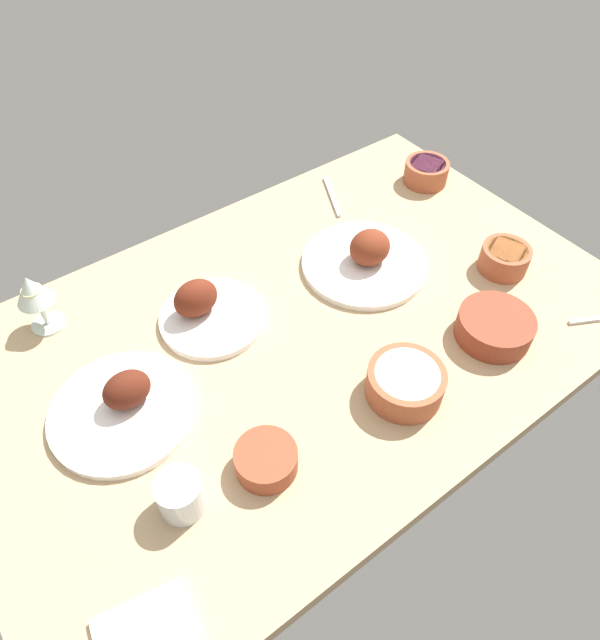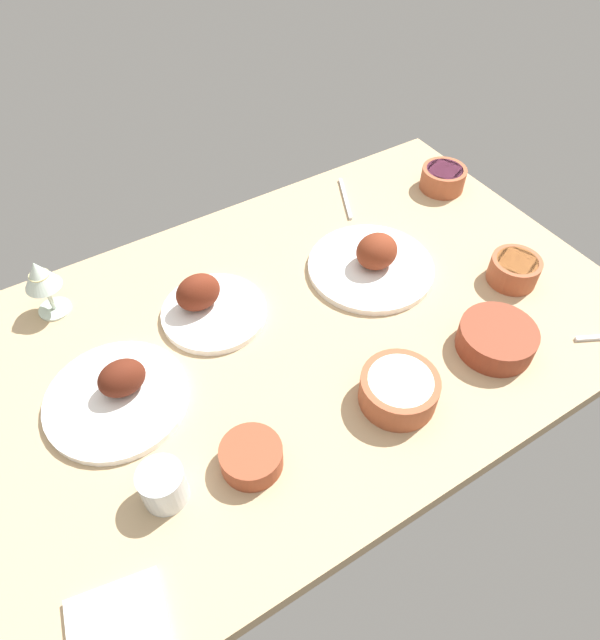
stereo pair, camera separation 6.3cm
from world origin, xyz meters
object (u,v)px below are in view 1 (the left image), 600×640
Objects in this scene: bowl_onions at (426,171)px; water_tumbler at (180,495)px; plate_center_main at (206,310)px; plate_far_side at (124,405)px; fork_loose at (332,196)px; bowl_soup at (505,258)px; bowl_potatoes at (266,459)px; plate_near_viewer at (366,258)px; wine_glass at (32,292)px; bowl_sauce at (495,326)px; bowl_cream at (405,382)px.

water_tumbler reaches higher than bowl_onions.
plate_center_main is 0.83× the size of plate_far_side.
bowl_soup is at bearing 44.02° from fork_loose.
bowl_potatoes is at bearing 170.76° from water_tumbler.
plate_near_viewer is 31.95cm from bowl_soup.
plate_far_side is at bearing -10.36° from bowl_soup.
wine_glass is at bearing -85.70° from water_tumbler.
plate_far_side is at bearing 24.83° from plate_center_main.
bowl_potatoes is 15.38cm from water_tumbler.
bowl_soup reaches higher than bowl_sauce.
bowl_onions is (-73.93, -8.38, 0.51)cm from plate_center_main.
bowl_potatoes is (47.73, 28.81, 0.22)cm from plate_near_viewer.
bowl_potatoes is (9.23, 36.48, -0.16)cm from plate_center_main.
plate_near_viewer is at bearing -119.10° from bowl_cream.
plate_center_main is 69.29cm from bowl_soup.
wine_glass is (92.00, -46.08, 6.64)cm from bowl_soup.
water_tumbler is at bearing 23.33° from bowl_onions.
plate_near_viewer is at bearing 24.37° from bowl_onions.
wine_glass is (4.03, -30.00, 7.98)cm from plate_far_side.
plate_far_side is 78.57cm from fork_loose.
bowl_soup is 0.75× the size of bowl_cream.
plate_far_side is (24.30, 11.24, -0.80)cm from plate_center_main.
bowl_potatoes is at bearing -21.19° from fork_loose.
fork_loose is (-10.18, -25.48, -1.96)cm from plate_near_viewer.
bowl_potatoes is 0.71× the size of bowl_sauce.
plate_far_side is at bearing 11.30° from bowl_onions.
plate_near_viewer is 38.90cm from bowl_onions.
plate_near_viewer reaches higher than bowl_soup.
wine_glass reaches higher than bowl_cream.
fork_loose is (-48.69, -17.82, -2.35)cm from plate_center_main.
plate_center_main reaches higher than plate_near_viewer.
plate_far_side reaches higher than water_tumbler.
plate_center_main is at bearing 6.47° from bowl_onions.
bowl_onions is 103.00cm from wine_glass.
bowl_onions is at bearing -156.67° from water_tumbler.
bowl_potatoes is 30.25cm from bowl_cream.
plate_far_side is 1.83× the size of bowl_cream.
water_tumbler is at bearing -28.98° from fork_loose.
bowl_soup is 88.29cm from water_tumbler.
plate_near_viewer reaches higher than bowl_potatoes.
bowl_soup is at bearing -144.91° from bowl_sauce.
water_tumbler is at bearing -9.24° from bowl_potatoes.
plate_far_side is 1.95× the size of wine_glass.
bowl_potatoes is 0.74× the size of bowl_cream.
plate_far_side reaches higher than fork_loose.
plate_far_side is 2.44× the size of bowl_soup.
plate_center_main is at bearing -40.96° from bowl_sauce.
bowl_cream is at bearing 41.96° from bowl_onions.
water_tumbler is at bearing 4.35° from bowl_soup.
plate_center_main reaches higher than bowl_potatoes.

